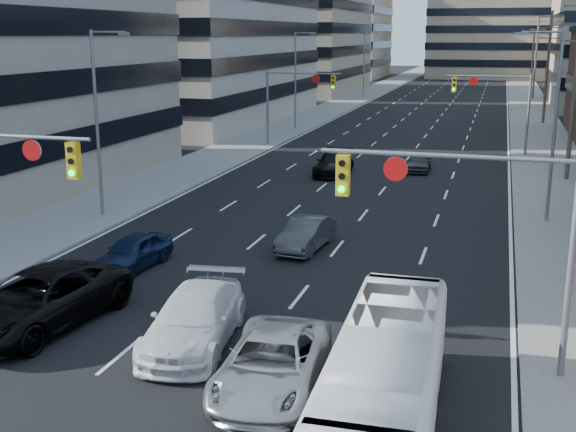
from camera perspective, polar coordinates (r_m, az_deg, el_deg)
The scene contains 24 objects.
road_surface at distance 141.08m, azimuth 13.27°, elevation 10.26°, with size 18.00×300.00×0.02m, color black.
sidewalk_left at distance 142.20m, azimuth 8.57°, elevation 10.53°, with size 5.00×300.00×0.15m, color slate.
sidewalk_right at distance 140.90m, azimuth 18.00°, elevation 9.97°, with size 5.00×300.00×0.15m, color slate.
office_left_far at distance 115.12m, azimuth 0.20°, elevation 13.80°, with size 20.00×30.00×16.00m, color gray.
bg_block_left at distance 154.83m, azimuth 2.98°, elevation 14.63°, with size 24.00×24.00×20.00m, color #ADA089.
signal_near_right at distance 19.12m, azimuth 14.19°, elevation 0.18°, with size 6.59×0.33×6.00m.
signal_far_left at distance 57.93m, azimuth 0.57°, elevation 9.73°, with size 6.09×0.33×6.00m.
signal_far_right at distance 55.76m, azimuth 16.15°, elevation 9.01°, with size 6.09×0.33×6.00m.
utility_pole_block at distance 46.87m, azimuth 21.74°, elevation 9.50°, with size 2.20×0.28×11.00m.
utility_pole_midblock at distance 76.76m, azimuth 19.84°, elevation 11.12°, with size 2.20×0.28×11.00m.
utility_pole_distant at distance 106.71m, azimuth 19.00°, elevation 11.82°, with size 2.20×0.28×11.00m.
streetlight_left_near at distance 35.86m, azimuth -14.69°, elevation 7.72°, with size 2.03×0.22×9.00m.
streetlight_left_mid at distance 68.20m, azimuth 0.72°, elevation 11.04°, with size 2.03×0.22×9.00m.
streetlight_left_far at distance 102.31m, azimuth 6.13°, elevation 12.02°, with size 2.03×0.22×9.00m.
streetlight_right_near at distance 35.86m, azimuth 20.13°, elevation 7.32°, with size 2.03×0.22×9.00m.
streetlight_right_far at distance 70.72m, azimuth 18.52°, elevation 10.44°, with size 2.03×0.22×9.00m.
black_pickup at distance 23.60m, azimuth -19.04°, elevation -6.27°, with size 2.91×6.31×1.75m, color black.
white_van at distance 21.30m, azimuth -7.40°, elevation -8.06°, with size 2.22×5.46×1.58m, color silver.
silver_suv at distance 18.62m, azimuth -1.28°, elevation -11.56°, with size 2.41×5.24×1.46m, color #ADAEB2.
transit_bus at distance 16.26m, azimuth 7.58°, elevation -13.38°, with size 2.22×9.48×2.64m, color white.
sedan_blue at distance 28.44m, azimuth -12.15°, elevation -2.77°, with size 1.58×3.94×1.34m, color #0D1A36.
sedan_grey_center at distance 30.25m, azimuth 1.42°, elevation -1.43°, with size 1.41×4.05×1.33m, color #353538.
sedan_black_far at distance 46.57m, azimuth 3.64°, elevation 4.17°, with size 2.03×5.00×1.45m, color black.
sedan_grey_right at distance 48.39m, azimuth 10.31°, elevation 4.22°, with size 1.46×3.63×1.24m, color #333336.
Camera 1 is at (8.01, -10.58, 8.82)m, focal length 45.00 mm.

